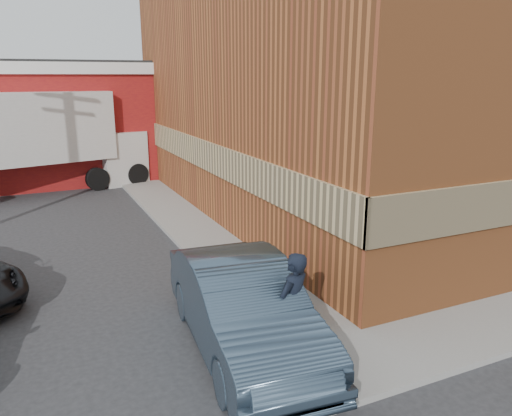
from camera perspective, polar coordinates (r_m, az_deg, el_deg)
name	(u,v)px	position (r m, az deg, el deg)	size (l,w,h in m)	color
ground	(294,352)	(9.62, 4.39, -16.11)	(90.00, 90.00, 0.00)	#28282B
brick_building	(375,82)	(20.48, 13.47, 13.78)	(14.25, 18.25, 9.36)	#A15529
sidewalk_west	(183,221)	(17.52, -8.31, -1.44)	(1.80, 18.00, 0.12)	gray
man	(293,306)	(8.82, 4.27, -11.08)	(0.71, 0.46, 1.93)	black
sedan	(243,307)	(9.29, -1.44, -11.29)	(1.79, 5.14, 1.69)	#334455
box_truck	(48,135)	(23.49, -22.71, 7.73)	(9.04, 4.45, 4.29)	silver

